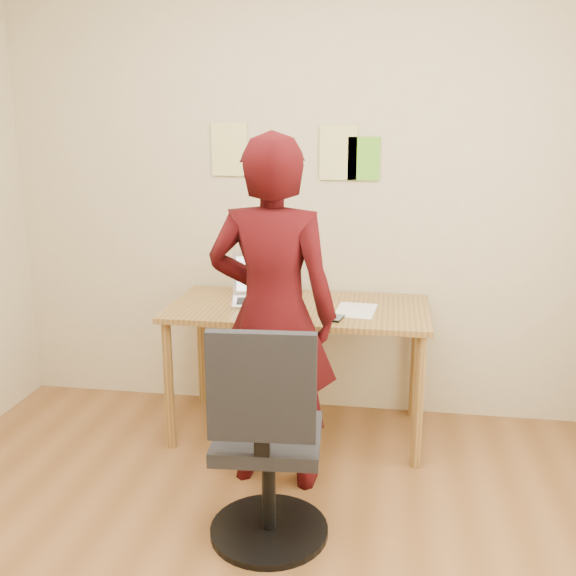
% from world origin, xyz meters
% --- Properties ---
extents(room, '(3.58, 3.58, 2.78)m').
position_xyz_m(room, '(0.00, 0.00, 1.35)').
color(room, brown).
rests_on(room, ground).
extents(desk, '(1.40, 0.70, 0.74)m').
position_xyz_m(desk, '(0.04, 1.38, 0.65)').
color(desk, olive).
rests_on(desk, ground).
extents(laptop, '(0.40, 0.37, 0.25)m').
position_xyz_m(laptop, '(-0.17, 1.46, 0.79)').
color(laptop, '#B4B5BC').
rests_on(laptop, desk).
extents(paper_sheet, '(0.23, 0.31, 0.00)m').
position_xyz_m(paper_sheet, '(0.35, 1.35, 0.74)').
color(paper_sheet, white).
rests_on(paper_sheet, desk).
extents(phone, '(0.08, 0.13, 0.01)m').
position_xyz_m(phone, '(0.27, 1.17, 0.74)').
color(phone, black).
rests_on(phone, desk).
extents(wall_note_left, '(0.21, 0.00, 0.30)m').
position_xyz_m(wall_note_left, '(-0.42, 1.74, 1.56)').
color(wall_note_left, '#D9D582').
rests_on(wall_note_left, room).
extents(wall_note_mid, '(0.21, 0.00, 0.30)m').
position_xyz_m(wall_note_mid, '(0.21, 1.74, 1.54)').
color(wall_note_mid, '#D9D582').
rests_on(wall_note_mid, room).
extents(wall_note_right, '(0.18, 0.00, 0.24)m').
position_xyz_m(wall_note_right, '(0.36, 1.74, 1.51)').
color(wall_note_right, '#60B929').
rests_on(wall_note_right, room).
extents(office_chair, '(0.51, 0.51, 0.97)m').
position_xyz_m(office_chair, '(0.06, 0.36, 0.42)').
color(office_chair, black).
rests_on(office_chair, ground).
extents(person, '(0.63, 0.43, 1.68)m').
position_xyz_m(person, '(-0.01, 0.87, 0.84)').
color(person, '#340709').
rests_on(person, ground).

